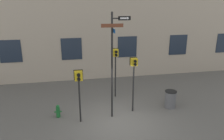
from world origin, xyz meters
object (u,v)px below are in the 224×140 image
Objects in this scene: street_sign_pole at (113,59)px; pedestrian_signal_right at (134,70)px; pedestrian_signal_across at (115,60)px; pedestrian_signal_left at (79,82)px; fire_hydrant at (58,111)px; trash_bin at (170,99)px.

pedestrian_signal_right is (1.10, 0.36, -0.74)m from street_sign_pole.
street_sign_pole is 2.51m from pedestrian_signal_across.
pedestrian_signal_right reaches higher than pedestrian_signal_left.
pedestrian_signal_left is 3.93× the size of fire_hydrant.
pedestrian_signal_left reaches higher than fire_hydrant.
pedestrian_signal_across is at bearing 29.69° from fire_hydrant.
pedestrian_signal_left is 2.71× the size of trash_bin.
pedestrian_signal_across is 3.71m from trash_bin.
pedestrian_signal_right is 4.23m from fire_hydrant.
pedestrian_signal_right is 2.72m from trash_bin.
pedestrian_signal_right is at bearing 11.33° from pedestrian_signal_left.
pedestrian_signal_across is 4.52× the size of fire_hydrant.
fire_hydrant is (-3.27, -1.87, -1.96)m from pedestrian_signal_across.
fire_hydrant is at bearing 170.03° from street_sign_pole.
street_sign_pole reaches higher than pedestrian_signal_across.
pedestrian_signal_right is 3.05× the size of trash_bin.
street_sign_pole is at bearing -161.97° from pedestrian_signal_right.
pedestrian_signal_right is at bearing -75.67° from pedestrian_signal_across.
pedestrian_signal_left is at bearing -131.30° from pedestrian_signal_across.
pedestrian_signal_right is 0.98× the size of pedestrian_signal_across.
fire_hydrant is (-1.06, 0.66, -1.71)m from pedestrian_signal_left.
fire_hydrant is at bearing -150.31° from pedestrian_signal_across.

